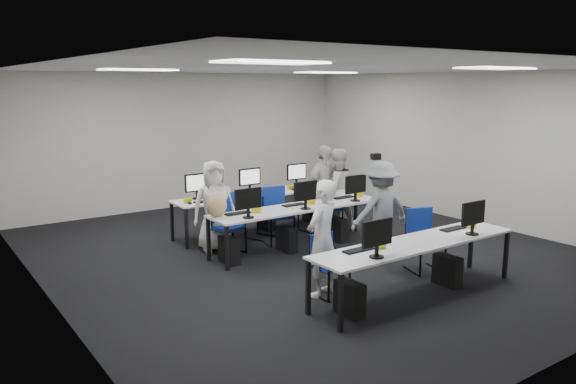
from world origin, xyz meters
TOP-DOWN VIEW (x-y plane):
  - room at (0.00, 0.00)m, footprint 9.00×9.02m
  - ceiling_panels at (0.00, 0.00)m, footprint 5.20×4.60m
  - desk_front at (0.00, -2.40)m, footprint 3.20×0.70m
  - desk_mid at (0.00, 0.20)m, footprint 3.20×0.70m
  - desk_back at (0.00, 1.60)m, footprint 3.20×0.70m
  - equipment_front at (-0.19, -2.42)m, footprint 2.51×0.41m
  - equipment_mid at (-0.19, 0.18)m, footprint 2.91×0.41m
  - equipment_back at (0.19, 1.62)m, footprint 2.91×0.41m
  - chair_0 at (-0.93, -1.74)m, footprint 0.41×0.44m
  - chair_1 at (0.86, -1.79)m, footprint 0.58×0.61m
  - chair_2 at (-1.10, 0.67)m, footprint 0.51×0.54m
  - chair_3 at (-0.09, 0.72)m, footprint 0.57×0.61m
  - chair_4 at (1.15, 0.85)m, footprint 0.51×0.54m
  - chair_5 at (-0.96, 1.08)m, footprint 0.61×0.64m
  - chair_6 at (-0.15, 1.15)m, footprint 0.54×0.57m
  - chair_7 at (0.94, 0.99)m, footprint 0.53×0.56m
  - handbag at (-1.45, 0.38)m, footprint 0.45×0.38m
  - student_0 at (-1.00, -1.68)m, footprint 0.66×0.54m
  - student_1 at (1.37, 0.85)m, footprint 0.88×0.76m
  - student_2 at (-1.20, 0.93)m, footprint 0.84×0.65m
  - student_3 at (1.17, 1.01)m, footprint 1.01×0.58m
  - photographer at (0.75, -0.97)m, footprint 1.10×0.75m
  - dslr_camera at (0.78, -0.79)m, footprint 0.17×0.20m

SIDE VIEW (x-z plane):
  - chair_0 at x=-0.93m, z-range -0.15..0.66m
  - chair_6 at x=-0.15m, z-range -0.15..0.68m
  - chair_2 at x=-1.10m, z-range -0.16..0.70m
  - chair_7 at x=0.94m, z-range -0.16..0.72m
  - chair_4 at x=1.15m, z-range -0.16..0.73m
  - chair_1 at x=0.86m, z-range -0.17..0.76m
  - chair_3 at x=-0.09m, z-range -0.18..0.80m
  - chair_5 at x=-0.96m, z-range -0.18..0.80m
  - equipment_mid at x=-0.19m, z-range -0.24..0.95m
  - equipment_back at x=0.19m, z-range -0.24..0.95m
  - equipment_front at x=-0.19m, z-range -0.24..0.95m
  - desk_front at x=0.00m, z-range 0.32..1.05m
  - desk_mid at x=0.00m, z-range 0.32..1.05m
  - desk_back at x=0.00m, z-range 0.32..1.05m
  - student_2 at x=-1.20m, z-range 0.00..1.52m
  - student_0 at x=-1.00m, z-range 0.00..1.55m
  - student_1 at x=1.37m, z-range 0.00..1.56m
  - photographer at x=0.75m, z-range 0.00..1.57m
  - student_3 at x=1.17m, z-range 0.00..1.62m
  - handbag at x=-1.45m, z-range 0.73..1.05m
  - room at x=0.00m, z-range 0.00..3.00m
  - dslr_camera at x=0.78m, z-range 1.57..1.67m
  - ceiling_panels at x=0.00m, z-range 2.98..2.99m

